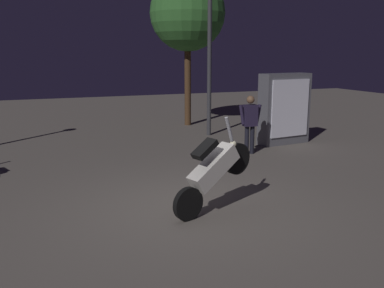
# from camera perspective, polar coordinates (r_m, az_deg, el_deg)

# --- Properties ---
(ground_plane) EXTENTS (40.00, 40.00, 0.00)m
(ground_plane) POSITION_cam_1_polar(r_m,az_deg,el_deg) (7.51, -0.54, -8.64)
(ground_plane) COLOR #605951
(motorcycle_white_foreground) EXTENTS (1.61, 0.61, 1.63)m
(motorcycle_white_foreground) POSITION_cam_1_polar(r_m,az_deg,el_deg) (7.08, 2.91, -3.63)
(motorcycle_white_foreground) COLOR black
(motorcycle_white_foreground) RESTS_ON ground_plane
(person_rider_beside) EXTENTS (0.66, 0.26, 1.58)m
(person_rider_beside) POSITION_cam_1_polar(r_m,az_deg,el_deg) (11.34, 7.89, 3.28)
(person_rider_beside) COLOR black
(person_rider_beside) RESTS_ON ground_plane
(streetlamp_far) EXTENTS (0.36, 0.36, 4.68)m
(streetlamp_far) POSITION_cam_1_polar(r_m,az_deg,el_deg) (13.78, 2.41, 13.58)
(streetlamp_far) COLOR #38383D
(streetlamp_far) RESTS_ON ground_plane
(tree_left_bg) EXTENTS (2.73, 2.73, 5.46)m
(tree_left_bg) POSITION_cam_1_polar(r_m,az_deg,el_deg) (15.86, -0.60, 17.30)
(tree_left_bg) COLOR #4C331E
(tree_left_bg) RESTS_ON ground_plane
(kiosk_billboard) EXTENTS (1.65, 0.70, 2.10)m
(kiosk_billboard) POSITION_cam_1_polar(r_m,az_deg,el_deg) (12.85, 12.45, 4.69)
(kiosk_billboard) COLOR #595960
(kiosk_billboard) RESTS_ON ground_plane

